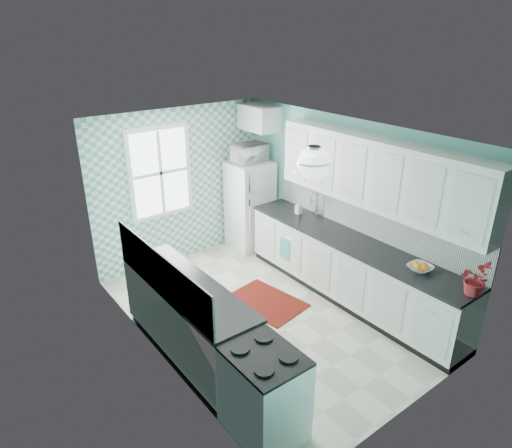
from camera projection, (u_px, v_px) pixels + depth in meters
floor at (264, 315)px, 6.25m from camera, size 3.00×4.40×0.02m
ceiling at (266, 132)px, 5.23m from camera, size 3.00×4.40×0.02m
wall_back at (180, 186)px, 7.35m from camera, size 3.00×0.02×2.50m
wall_front at (416, 312)px, 4.13m from camera, size 3.00×0.02×2.50m
wall_left at (155, 267)px, 4.90m from camera, size 0.02×4.40×2.50m
wall_right at (347, 205)px, 6.58m from camera, size 0.02×4.40×2.50m
accent_wall at (181, 186)px, 7.33m from camera, size 3.00×0.01×2.50m
window at (160, 173)px, 7.00m from camera, size 1.04×0.05×1.44m
backsplash_right at (367, 217)px, 6.29m from camera, size 0.02×3.60×0.51m
backsplash_left at (160, 273)px, 4.88m from camera, size 0.02×2.15×0.51m
upper_cabinets_right at (377, 174)px, 5.78m from camera, size 0.33×3.20×0.90m
upper_cabinet_fridge at (258, 118)px, 7.39m from camera, size 0.40×0.74×0.40m
ceiling_light at (313, 163)px, 4.72m from camera, size 0.34×0.34×0.35m
base_cabinets_right at (349, 271)px, 6.44m from camera, size 0.60×3.60×0.90m
countertop_right at (351, 241)px, 6.24m from camera, size 0.63×3.60×0.04m
base_cabinets_left at (188, 321)px, 5.34m from camera, size 0.60×2.15×0.90m
countertop_left at (187, 286)px, 5.16m from camera, size 0.63×2.15×0.04m
fridge at (250, 205)px, 7.87m from camera, size 0.67×0.67×1.54m
stove at (264, 392)px, 4.29m from camera, size 0.60×0.75×0.90m
sink at (307, 220)px, 6.90m from camera, size 0.57×0.48×0.53m
rug at (266, 302)px, 6.51m from camera, size 0.90×1.16×0.02m
dish_towel at (285, 249)px, 6.99m from camera, size 0.08×0.22×0.34m
fruit_bowl at (420, 268)px, 5.44m from camera, size 0.28×0.28×0.07m
potted_plant at (474, 279)px, 4.91m from camera, size 0.42×0.40×0.37m
soap_bottle at (299, 208)px, 7.05m from camera, size 0.09×0.10×0.20m
microwave at (250, 153)px, 7.50m from camera, size 0.57×0.41×0.31m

